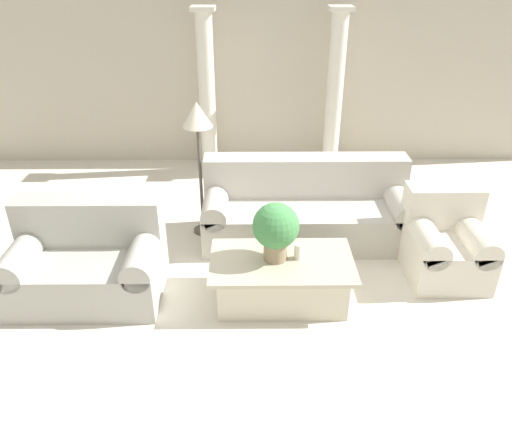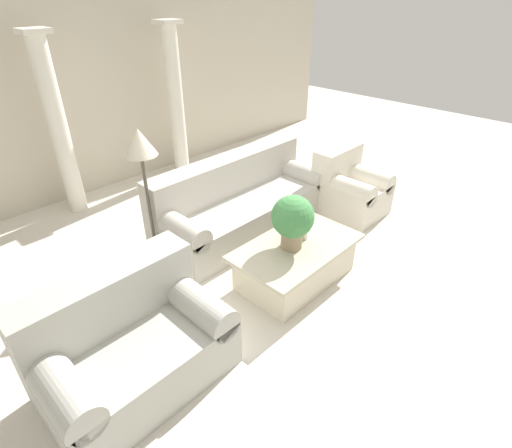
# 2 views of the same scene
# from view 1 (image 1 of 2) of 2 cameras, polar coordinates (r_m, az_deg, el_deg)

# --- Properties ---
(ground_plane) EXTENTS (16.00, 16.00, 0.00)m
(ground_plane) POSITION_cam_1_polar(r_m,az_deg,el_deg) (5.20, 1.12, -6.15)
(ground_plane) COLOR silver
(wall_back) EXTENTS (10.00, 0.06, 3.20)m
(wall_back) POSITION_cam_1_polar(r_m,az_deg,el_deg) (7.69, 0.54, 18.61)
(wall_back) COLOR beige
(wall_back) RESTS_ON ground_plane
(sofa_long) EXTENTS (2.34, 0.90, 0.91)m
(sofa_long) POSITION_cam_1_polar(r_m,az_deg,el_deg) (5.78, 5.72, 1.73)
(sofa_long) COLOR #B7B2A8
(sofa_long) RESTS_ON ground_plane
(loveseat) EXTENTS (1.40, 0.90, 0.91)m
(loveseat) POSITION_cam_1_polar(r_m,az_deg,el_deg) (5.08, -18.64, -3.88)
(loveseat) COLOR #B0AFA5
(loveseat) RESTS_ON ground_plane
(coffee_table) EXTENTS (1.35, 0.80, 0.44)m
(coffee_table) POSITION_cam_1_polar(r_m,az_deg,el_deg) (4.80, 2.91, -6.30)
(coffee_table) COLOR beige
(coffee_table) RESTS_ON ground_plane
(potted_plant) EXTENTS (0.43, 0.43, 0.57)m
(potted_plant) POSITION_cam_1_polar(r_m,az_deg,el_deg) (4.52, 2.28, -0.49)
(potted_plant) COLOR #937F60
(potted_plant) RESTS_ON coffee_table
(pillar_candle) EXTENTS (0.08, 0.08, 0.15)m
(pillar_candle) POSITION_cam_1_polar(r_m,az_deg,el_deg) (4.67, 4.83, -3.15)
(pillar_candle) COLOR silver
(pillar_candle) RESTS_ON coffee_table
(floor_lamp) EXTENTS (0.33, 0.33, 1.57)m
(floor_lamp) POSITION_cam_1_polar(r_m,az_deg,el_deg) (5.51, -6.71, 11.25)
(floor_lamp) COLOR #4C473D
(floor_lamp) RESTS_ON ground_plane
(column_left) EXTENTS (0.32, 0.32, 2.32)m
(column_left) POSITION_cam_1_polar(r_m,az_deg,el_deg) (7.36, -5.64, 14.73)
(column_left) COLOR silver
(column_left) RESTS_ON ground_plane
(column_right) EXTENTS (0.32, 0.32, 2.32)m
(column_right) POSITION_cam_1_polar(r_m,az_deg,el_deg) (7.43, 8.98, 14.66)
(column_right) COLOR silver
(column_right) RESTS_ON ground_plane
(armchair) EXTENTS (0.76, 0.86, 0.88)m
(armchair) POSITION_cam_1_polar(r_m,az_deg,el_deg) (5.46, 20.76, -1.83)
(armchair) COLOR beige
(armchair) RESTS_ON ground_plane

